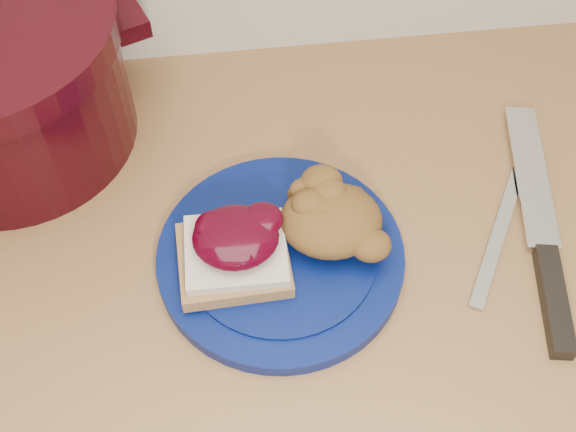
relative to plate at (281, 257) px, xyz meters
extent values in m
cube|color=beige|center=(-0.04, 0.02, -0.48)|extent=(4.00, 0.60, 0.86)
cylinder|color=#05124F|center=(0.00, 0.00, 0.00)|extent=(0.27, 0.27, 0.02)
cube|color=olive|center=(-0.05, -0.01, 0.02)|extent=(0.11, 0.10, 0.02)
cube|color=beige|center=(-0.04, -0.01, 0.03)|extent=(0.10, 0.09, 0.01)
ellipsoid|color=#32010E|center=(-0.04, -0.01, 0.05)|extent=(0.09, 0.08, 0.02)
ellipsoid|color=brown|center=(0.05, 0.01, 0.04)|extent=(0.11, 0.09, 0.05)
cube|color=black|center=(0.26, -0.08, 0.00)|extent=(0.04, 0.12, 0.02)
cube|color=silver|center=(0.28, 0.07, 0.00)|extent=(0.07, 0.20, 0.00)
cube|color=silver|center=(0.23, 0.00, 0.00)|extent=(0.11, 0.17, 0.00)
cylinder|color=black|center=(-0.28, 0.21, 0.06)|extent=(0.35, 0.35, 0.14)
cube|color=black|center=(-0.14, 0.26, 0.10)|extent=(0.06, 0.07, 0.02)
camera|label=1|loc=(-0.04, -0.38, 0.62)|focal=45.00mm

